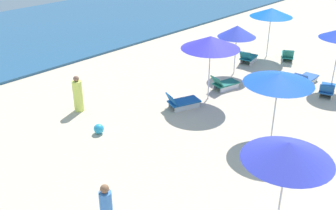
# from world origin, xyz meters

# --- Properties ---
(umbrella_0) EXTENTS (2.23, 2.23, 2.65)m
(umbrella_0) POSITION_xyz_m (10.89, 9.78, 2.42)
(umbrella_0) COLOR silver
(umbrella_0) RESTS_ON ground_plane
(lounge_chair_0_0) EXTENTS (1.32, 0.85, 0.75)m
(lounge_chair_0_0) POSITION_xyz_m (9.29, 9.94, 0.29)
(lounge_chair_0_0) COLOR silver
(lounge_chair_0_0) RESTS_ON ground_plane
(lounge_chair_0_1) EXTENTS (1.51, 1.18, 0.73)m
(lounge_chair_0_1) POSITION_xyz_m (11.16, 8.67, 0.25)
(lounge_chair_0_1) COLOR silver
(lounge_chair_0_1) RESTS_ON ground_plane
(lounge_chair_1_0) EXTENTS (1.49, 0.96, 0.69)m
(lounge_chair_1_0) POSITION_xyz_m (8.25, 5.21, 0.26)
(lounge_chair_1_0) COLOR silver
(lounge_chair_1_0) RESTS_ON ground_plane
(lounge_chair_1_1) EXTENTS (1.46, 0.71, 0.65)m
(lounge_chair_1_1) POSITION_xyz_m (8.79, 6.46, 0.24)
(lounge_chair_1_1) COLOR silver
(lounge_chair_1_1) RESTS_ON ground_plane
(umbrella_3) EXTENTS (2.41, 2.41, 2.74)m
(umbrella_3) POSITION_xyz_m (4.40, 8.71, 2.49)
(umbrella_3) COLOR silver
(umbrella_3) RESTS_ON ground_plane
(lounge_chair_3_0) EXTENTS (1.48, 1.06, 0.68)m
(lounge_chair_3_0) POSITION_xyz_m (2.98, 8.94, 0.26)
(lounge_chair_3_0) COLOR silver
(lounge_chair_3_0) RESTS_ON ground_plane
(lounge_chair_3_1) EXTENTS (1.39, 0.86, 0.71)m
(lounge_chair_3_1) POSITION_xyz_m (5.67, 8.80, 0.27)
(lounge_chair_3_1) COLOR silver
(lounge_chair_3_1) RESTS_ON ground_plane
(umbrella_5) EXTENTS (2.10, 2.10, 2.67)m
(umbrella_5) POSITION_xyz_m (-0.63, 2.56, 2.44)
(umbrella_5) COLOR silver
(umbrella_5) RESTS_ON ground_plane
(umbrella_7) EXTENTS (1.83, 1.83, 2.39)m
(umbrella_7) POSITION_xyz_m (7.57, 9.61, 2.12)
(umbrella_7) COLOR silver
(umbrella_7) RESTS_ON ground_plane
(umbrella_8) EXTENTS (2.36, 2.36, 2.42)m
(umbrella_8) POSITION_xyz_m (3.45, 5.09, 2.24)
(umbrella_8) COLOR silver
(umbrella_8) RESTS_ON ground_plane
(lounge_chair_8_0) EXTENTS (1.34, 0.90, 0.62)m
(lounge_chair_8_0) POSITION_xyz_m (2.83, 4.19, 0.24)
(lounge_chair_8_0) COLOR silver
(lounge_chair_8_0) RESTS_ON ground_plane
(beachgoer_0) EXTENTS (0.49, 0.49, 1.49)m
(beachgoer_0) POSITION_xyz_m (-0.05, 11.75, 0.68)
(beachgoer_0) COLOR #DEED61
(beachgoer_0) RESTS_ON ground_plane
(beach_ball_0) EXTENTS (0.37, 0.37, 0.37)m
(beach_ball_0) POSITION_xyz_m (-0.63, 9.72, 0.18)
(beach_ball_0) COLOR #289FCE
(beach_ball_0) RESTS_ON ground_plane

